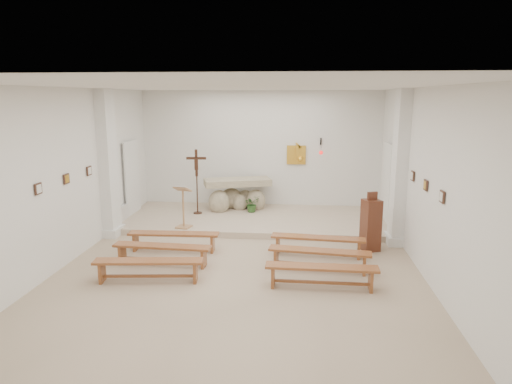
# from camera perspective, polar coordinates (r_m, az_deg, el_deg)

# --- Properties ---
(ground) EXTENTS (7.00, 10.00, 0.00)m
(ground) POSITION_cam_1_polar(r_m,az_deg,el_deg) (9.03, -2.17, -9.74)
(ground) COLOR #C1A78B
(ground) RESTS_ON ground
(wall_left) EXTENTS (0.02, 10.00, 3.50)m
(wall_left) POSITION_cam_1_polar(r_m,az_deg,el_deg) (9.64, -23.28, 1.49)
(wall_left) COLOR white
(wall_left) RESTS_ON ground
(wall_right) EXTENTS (0.02, 10.00, 3.50)m
(wall_right) POSITION_cam_1_polar(r_m,az_deg,el_deg) (8.79, 20.91, 0.76)
(wall_right) COLOR white
(wall_right) RESTS_ON ground
(wall_back) EXTENTS (7.00, 0.02, 3.50)m
(wall_back) POSITION_cam_1_polar(r_m,az_deg,el_deg) (13.45, 0.57, 5.15)
(wall_back) COLOR white
(wall_back) RESTS_ON ground
(ceiling) EXTENTS (7.00, 10.00, 0.02)m
(ceiling) POSITION_cam_1_polar(r_m,az_deg,el_deg) (8.40, -2.36, 12.98)
(ceiling) COLOR silver
(ceiling) RESTS_ON wall_back
(sanctuary_platform) EXTENTS (6.98, 3.00, 0.15)m
(sanctuary_platform) POSITION_cam_1_polar(r_m,az_deg,el_deg) (12.31, -0.03, -3.43)
(sanctuary_platform) COLOR #C2AF95
(sanctuary_platform) RESTS_ON ground
(pilaster_left) EXTENTS (0.26, 0.55, 3.50)m
(pilaster_left) POSITION_cam_1_polar(r_m,az_deg,el_deg) (11.37, -17.98, 3.33)
(pilaster_left) COLOR white
(pilaster_left) RESTS_ON ground
(pilaster_right) EXTENTS (0.26, 0.55, 3.50)m
(pilaster_right) POSITION_cam_1_polar(r_m,az_deg,el_deg) (10.68, 17.50, 2.84)
(pilaster_right) COLOR white
(pilaster_right) RESTS_ON ground
(gold_wall_relief) EXTENTS (0.55, 0.04, 0.55)m
(gold_wall_relief) POSITION_cam_1_polar(r_m,az_deg,el_deg) (13.39, 5.05, 4.64)
(gold_wall_relief) COLOR gold
(gold_wall_relief) RESTS_ON wall_back
(sanctuary_lamp) EXTENTS (0.11, 0.36, 0.44)m
(sanctuary_lamp) POSITION_cam_1_polar(r_m,az_deg,el_deg) (13.13, 8.13, 5.13)
(sanctuary_lamp) COLOR black
(sanctuary_lamp) RESTS_ON wall_back
(station_frame_left_front) EXTENTS (0.03, 0.20, 0.20)m
(station_frame_left_front) POSITION_cam_1_polar(r_m,az_deg,el_deg) (8.96, -25.57, 0.37)
(station_frame_left_front) COLOR #42281D
(station_frame_left_front) RESTS_ON wall_left
(station_frame_left_mid) EXTENTS (0.03, 0.20, 0.20)m
(station_frame_left_mid) POSITION_cam_1_polar(r_m,az_deg,el_deg) (9.81, -22.62, 1.53)
(station_frame_left_mid) COLOR #42281D
(station_frame_left_mid) RESTS_ON wall_left
(station_frame_left_rear) EXTENTS (0.03, 0.20, 0.20)m
(station_frame_left_rear) POSITION_cam_1_polar(r_m,az_deg,el_deg) (10.69, -20.14, 2.51)
(station_frame_left_rear) COLOR #42281D
(station_frame_left_rear) RESTS_ON wall_left
(station_frame_right_front) EXTENTS (0.03, 0.20, 0.20)m
(station_frame_right_front) POSITION_cam_1_polar(r_m,az_deg,el_deg) (8.04, 22.24, -0.55)
(station_frame_right_front) COLOR #42281D
(station_frame_right_front) RESTS_ON wall_right
(station_frame_right_mid) EXTENTS (0.03, 0.20, 0.20)m
(station_frame_right_mid) POSITION_cam_1_polar(r_m,az_deg,el_deg) (8.98, 20.44, 0.82)
(station_frame_right_mid) COLOR #42281D
(station_frame_right_mid) RESTS_ON wall_right
(station_frame_right_rear) EXTENTS (0.03, 0.20, 0.20)m
(station_frame_right_rear) POSITION_cam_1_polar(r_m,az_deg,el_deg) (9.94, 18.99, 1.92)
(station_frame_right_rear) COLOR #42281D
(station_frame_right_rear) RESTS_ON wall_right
(radiator_left) EXTENTS (0.10, 0.85, 0.52)m
(radiator_left) POSITION_cam_1_polar(r_m,az_deg,el_deg) (12.31, -16.53, -3.00)
(radiator_left) COLOR silver
(radiator_left) RESTS_ON ground
(radiator_right) EXTENTS (0.10, 0.85, 0.52)m
(radiator_right) POSITION_cam_1_polar(r_m,az_deg,el_deg) (11.67, 16.63, -3.82)
(radiator_right) COLOR silver
(radiator_right) RESTS_ON ground
(altar) EXTENTS (2.00, 1.26, 0.96)m
(altar) POSITION_cam_1_polar(r_m,az_deg,el_deg) (13.06, -2.42, -0.54)
(altar) COLOR beige
(altar) RESTS_ON sanctuary_platform
(lectern) EXTENTS (0.44, 0.40, 1.07)m
(lectern) POSITION_cam_1_polar(r_m,az_deg,el_deg) (11.29, -9.11, -1.84)
(lectern) COLOR tan
(lectern) RESTS_ON sanctuary_platform
(crucifix_stand) EXTENTS (0.54, 0.23, 1.78)m
(crucifix_stand) POSITION_cam_1_polar(r_m,az_deg,el_deg) (12.51, -7.42, 1.89)
(crucifix_stand) COLOR #392112
(crucifix_stand) RESTS_ON sanctuary_platform
(potted_plant) EXTENTS (0.56, 0.55, 0.47)m
(potted_plant) POSITION_cam_1_polar(r_m,az_deg,el_deg) (12.74, -0.52, -1.47)
(potted_plant) COLOR #2A5221
(potted_plant) RESTS_ON sanctuary_platform
(donation_pedestal) EXTENTS (0.45, 0.45, 1.31)m
(donation_pedestal) POSITION_cam_1_polar(r_m,az_deg,el_deg) (10.28, 14.15, -3.99)
(donation_pedestal) COLOR #502516
(donation_pedestal) RESTS_ON ground
(bench_left_front) EXTENTS (1.98, 0.38, 0.42)m
(bench_left_front) POSITION_cam_1_polar(r_m,az_deg,el_deg) (10.15, -10.25, -5.58)
(bench_left_front) COLOR brown
(bench_left_front) RESTS_ON ground
(bench_right_front) EXTENTS (1.99, 0.50, 0.42)m
(bench_right_front) POSITION_cam_1_polar(r_m,az_deg,el_deg) (9.80, 7.74, -6.14)
(bench_right_front) COLOR brown
(bench_right_front) RESTS_ON ground
(bench_left_second) EXTENTS (1.99, 0.42, 0.42)m
(bench_left_second) POSITION_cam_1_polar(r_m,az_deg,el_deg) (9.38, -11.64, -7.12)
(bench_left_second) COLOR brown
(bench_left_second) RESTS_ON ground
(bench_right_second) EXTENTS (2.00, 0.55, 0.42)m
(bench_right_second) POSITION_cam_1_polar(r_m,az_deg,el_deg) (9.00, 7.94, -7.81)
(bench_right_second) COLOR brown
(bench_right_second) RESTS_ON ground
(bench_left_third) EXTENTS (2.00, 0.51, 0.42)m
(bench_left_third) POSITION_cam_1_polar(r_m,az_deg,el_deg) (8.62, -13.29, -8.93)
(bench_left_third) COLOR brown
(bench_left_third) RESTS_ON ground
(bench_right_third) EXTENTS (1.98, 0.35, 0.42)m
(bench_right_third) POSITION_cam_1_polar(r_m,az_deg,el_deg) (8.20, 8.19, -9.81)
(bench_right_third) COLOR brown
(bench_right_third) RESTS_ON ground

